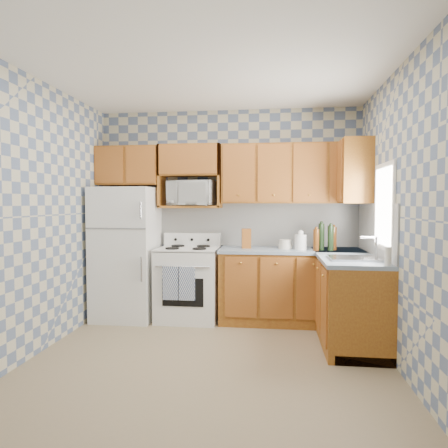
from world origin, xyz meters
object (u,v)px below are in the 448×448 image
at_px(stove_body, 188,284).
at_px(microwave, 192,193).
at_px(refrigerator, 126,253).
at_px(electric_kettle, 301,242).

bearing_deg(stove_body, microwave, 83.28).
height_order(refrigerator, electric_kettle, refrigerator).
height_order(stove_body, electric_kettle, electric_kettle).
height_order(stove_body, microwave, microwave).
relative_size(refrigerator, microwave, 2.89).
xyz_separation_m(microwave, electric_kettle, (1.38, -0.23, -0.60)).
distance_m(stove_body, electric_kettle, 1.51).
xyz_separation_m(stove_body, electric_kettle, (1.40, -0.06, 0.56)).
xyz_separation_m(refrigerator, electric_kettle, (2.20, -0.04, 0.17)).
distance_m(refrigerator, stove_body, 0.89).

